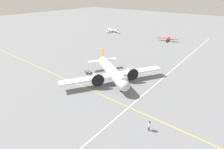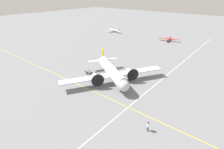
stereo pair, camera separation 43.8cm
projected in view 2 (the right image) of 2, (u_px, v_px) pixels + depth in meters
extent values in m
plane|color=slate|center=(112.00, 81.00, 42.07)|extent=(300.00, 300.00, 0.00)
cube|color=gold|center=(93.00, 91.00, 37.57)|extent=(120.00, 0.16, 0.01)
cube|color=silver|center=(145.00, 93.00, 36.92)|extent=(0.16, 120.00, 0.01)
cylinder|color=silver|center=(112.00, 72.00, 41.06)|extent=(13.40, 9.53, 2.50)
cylinder|color=silver|center=(112.00, 69.00, 40.76)|extent=(12.42, 8.53, 1.75)
sphere|color=silver|center=(124.00, 86.00, 35.03)|extent=(2.37, 2.37, 2.37)
cylinder|color=silver|center=(103.00, 61.00, 47.02)|extent=(3.08, 2.62, 1.37)
cube|color=orange|center=(103.00, 54.00, 46.71)|extent=(1.40, 0.93, 2.87)
cube|color=silver|center=(103.00, 60.00, 47.26)|extent=(5.29, 7.45, 0.10)
cube|color=silver|center=(113.00, 75.00, 40.31)|extent=(14.77, 22.19, 0.20)
cylinder|color=silver|center=(130.00, 73.00, 41.36)|extent=(2.78, 2.44, 1.37)
cylinder|color=black|center=(133.00, 75.00, 40.22)|extent=(1.54, 2.48, 2.89)
sphere|color=black|center=(133.00, 75.00, 40.12)|extent=(0.48, 0.48, 0.48)
cylinder|color=silver|center=(96.00, 78.00, 38.83)|extent=(2.78, 2.44, 1.37)
cylinder|color=black|center=(98.00, 80.00, 37.70)|extent=(1.54, 2.48, 2.89)
sphere|color=black|center=(98.00, 81.00, 37.60)|extent=(0.48, 0.48, 0.48)
cylinder|color=#4C4C51|center=(130.00, 76.00, 42.01)|extent=(0.18, 0.18, 0.96)
cylinder|color=black|center=(130.00, 78.00, 42.21)|extent=(1.09, 0.83, 1.10)
cylinder|color=#4C4C51|center=(96.00, 81.00, 39.48)|extent=(0.18, 0.18, 0.96)
cylinder|color=black|center=(96.00, 83.00, 39.69)|extent=(1.09, 0.83, 1.10)
cylinder|color=#4C4C51|center=(121.00, 89.00, 37.03)|extent=(0.14, 0.14, 0.87)
cylinder|color=black|center=(121.00, 90.00, 37.22)|extent=(0.69, 0.52, 0.70)
cylinder|color=#2D2D33|center=(147.00, 128.00, 26.92)|extent=(0.12, 0.12, 0.81)
cylinder|color=#2D2D33|center=(148.00, 129.00, 26.71)|extent=(0.12, 0.12, 0.81)
cube|color=silver|center=(148.00, 125.00, 26.51)|extent=(0.42, 0.39, 0.61)
sphere|color=tan|center=(148.00, 123.00, 26.31)|extent=(0.27, 0.27, 0.27)
cylinder|color=silver|center=(147.00, 124.00, 26.73)|extent=(0.09, 0.09, 0.58)
cylinder|color=silver|center=(149.00, 126.00, 26.31)|extent=(0.09, 0.09, 0.58)
cube|color=maroon|center=(149.00, 125.00, 26.49)|extent=(0.04, 0.04, 0.39)
cylinder|color=#2D2D33|center=(148.00, 122.00, 26.27)|extent=(0.40, 0.40, 0.07)
cylinder|color=#2D2D33|center=(88.00, 73.00, 45.00)|extent=(0.12, 0.12, 0.83)
cylinder|color=#2D2D33|center=(88.00, 73.00, 44.79)|extent=(0.12, 0.12, 0.83)
cube|color=white|center=(87.00, 71.00, 44.58)|extent=(0.43, 0.38, 0.62)
sphere|color=tan|center=(87.00, 69.00, 44.39)|extent=(0.28, 0.28, 0.28)
cylinder|color=white|center=(87.00, 70.00, 44.81)|extent=(0.10, 0.10, 0.59)
cylinder|color=white|center=(88.00, 71.00, 44.38)|extent=(0.10, 0.10, 0.59)
cube|color=#232328|center=(87.00, 73.00, 45.19)|extent=(0.47, 0.17, 0.50)
cube|color=black|center=(87.00, 72.00, 45.07)|extent=(0.17, 0.12, 0.02)
cube|color=#47331E|center=(96.00, 73.00, 45.39)|extent=(0.47, 0.13, 0.61)
cube|color=#312315|center=(96.00, 72.00, 45.25)|extent=(0.17, 0.09, 0.02)
cube|color=#4C6047|center=(89.00, 71.00, 46.12)|extent=(2.01, 1.33, 0.04)
cube|color=#4C6047|center=(87.00, 70.00, 46.61)|extent=(0.17, 1.11, 0.04)
cylinder|color=#4C6047|center=(88.00, 69.00, 46.99)|extent=(0.04, 0.04, 0.22)
cylinder|color=#4C6047|center=(85.00, 71.00, 46.33)|extent=(0.04, 0.04, 0.22)
cylinder|color=black|center=(92.00, 72.00, 46.01)|extent=(0.29, 0.09, 0.28)
cylinder|color=black|center=(89.00, 73.00, 45.45)|extent=(0.29, 0.09, 0.28)
cylinder|color=black|center=(88.00, 71.00, 46.93)|extent=(0.29, 0.09, 0.28)
cylinder|color=black|center=(86.00, 72.00, 46.38)|extent=(0.29, 0.09, 0.28)
cylinder|color=#B2231E|center=(169.00, 39.00, 74.74)|extent=(1.88, 5.87, 0.72)
sphere|color=black|center=(167.00, 41.00, 72.30)|extent=(0.64, 0.64, 0.64)
cube|color=#B2231E|center=(169.00, 39.00, 74.34)|extent=(8.78, 2.65, 0.08)
cube|color=#B2231E|center=(170.00, 37.00, 76.78)|extent=(0.16, 0.52, 0.93)
cube|color=#B2231E|center=(170.00, 38.00, 76.98)|extent=(2.89, 1.02, 0.04)
cylinder|color=black|center=(168.00, 42.00, 73.33)|extent=(0.13, 0.29, 0.28)
cylinder|color=#4C4C51|center=(168.00, 42.00, 73.28)|extent=(0.06, 0.06, 0.21)
cylinder|color=black|center=(170.00, 41.00, 74.98)|extent=(0.13, 0.29, 0.28)
cylinder|color=#4C4C51|center=(170.00, 41.00, 74.93)|extent=(0.06, 0.06, 0.21)
cylinder|color=black|center=(167.00, 40.00, 75.52)|extent=(0.13, 0.29, 0.28)
cylinder|color=#4C4C51|center=(167.00, 40.00, 75.47)|extent=(0.06, 0.06, 0.21)
cylinder|color=white|center=(114.00, 31.00, 90.91)|extent=(2.80, 6.58, 0.81)
sphere|color=black|center=(119.00, 30.00, 92.62)|extent=(0.73, 0.73, 0.73)
cube|color=white|center=(114.00, 30.00, 90.93)|extent=(9.81, 4.02, 0.08)
cube|color=white|center=(108.00, 30.00, 89.02)|extent=(0.24, 0.58, 1.06)
cube|color=white|center=(108.00, 31.00, 89.25)|extent=(3.25, 1.48, 0.04)
cylinder|color=black|center=(117.00, 31.00, 92.34)|extent=(0.16, 0.29, 0.28)
cylinder|color=#4C4C51|center=(117.00, 31.00, 92.30)|extent=(0.06, 0.06, 0.21)
cylinder|color=black|center=(112.00, 32.00, 91.55)|extent=(0.16, 0.29, 0.28)
cylinder|color=#4C4C51|center=(112.00, 31.00, 91.50)|extent=(0.06, 0.06, 0.21)
cylinder|color=black|center=(114.00, 32.00, 90.43)|extent=(0.16, 0.29, 0.28)
cylinder|color=#4C4C51|center=(114.00, 32.00, 90.39)|extent=(0.06, 0.06, 0.21)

